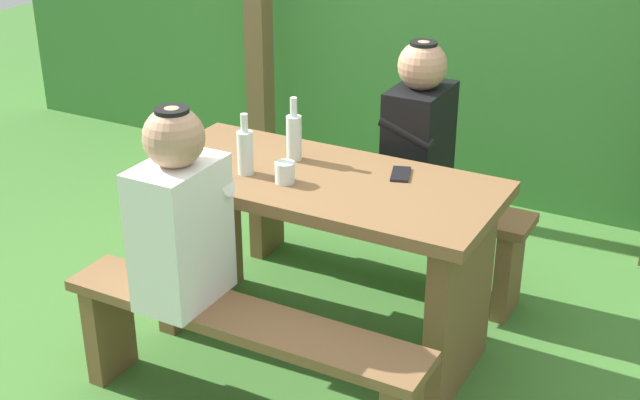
% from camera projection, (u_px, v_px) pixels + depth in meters
% --- Properties ---
extents(ground_plane, '(12.00, 12.00, 0.00)m').
position_uv_depth(ground_plane, '(320.00, 340.00, 3.69)').
color(ground_plane, '#40752F').
extents(hedge_backdrop, '(6.40, 0.94, 2.07)m').
position_uv_depth(hedge_backdrop, '(499.00, 0.00, 4.98)').
color(hedge_backdrop, '#3A7934').
rests_on(hedge_backdrop, ground_plane).
extents(pergola_post_left, '(0.12, 0.12, 1.97)m').
position_uv_depth(pergola_post_left, '(258.00, 15.00, 4.85)').
color(pergola_post_left, brown).
rests_on(pergola_post_left, ground_plane).
extents(picnic_table, '(1.40, 0.64, 0.76)m').
position_uv_depth(picnic_table, '(320.00, 232.00, 3.47)').
color(picnic_table, brown).
rests_on(picnic_table, ground_plane).
extents(bench_near, '(1.40, 0.24, 0.46)m').
position_uv_depth(bench_near, '(241.00, 345.00, 3.08)').
color(bench_near, brown).
rests_on(bench_near, ground_plane).
extents(bench_far, '(1.40, 0.24, 0.46)m').
position_uv_depth(bench_far, '(380.00, 217.00, 4.02)').
color(bench_far, brown).
rests_on(bench_far, ground_plane).
extents(person_white_shirt, '(0.25, 0.35, 0.72)m').
position_uv_depth(person_white_shirt, '(180.00, 214.00, 2.99)').
color(person_white_shirt, white).
rests_on(person_white_shirt, bench_near).
extents(person_black_coat, '(0.25, 0.35, 0.72)m').
position_uv_depth(person_black_coat, '(419.00, 129.00, 3.75)').
color(person_black_coat, black).
rests_on(person_black_coat, bench_far).
extents(drinking_glass, '(0.08, 0.08, 0.08)m').
position_uv_depth(drinking_glass, '(285.00, 172.00, 3.30)').
color(drinking_glass, silver).
rests_on(drinking_glass, picnic_table).
extents(bottle_left, '(0.06, 0.06, 0.24)m').
position_uv_depth(bottle_left, '(245.00, 151.00, 3.36)').
color(bottle_left, silver).
rests_on(bottle_left, picnic_table).
extents(bottle_right, '(0.06, 0.06, 0.26)m').
position_uv_depth(bottle_right, '(294.00, 135.00, 3.49)').
color(bottle_right, silver).
rests_on(bottle_right, picnic_table).
extents(cell_phone, '(0.11, 0.15, 0.01)m').
position_uv_depth(cell_phone, '(401.00, 174.00, 3.38)').
color(cell_phone, black).
rests_on(cell_phone, picnic_table).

